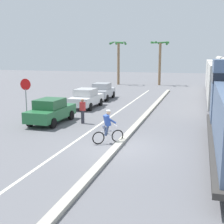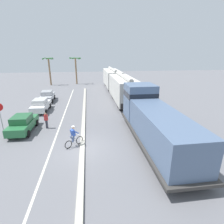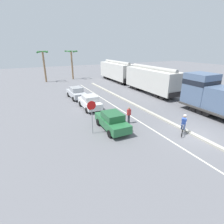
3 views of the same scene
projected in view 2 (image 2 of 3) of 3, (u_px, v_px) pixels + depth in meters
The scene contains 14 objects.
ground_plane at pixel (82, 149), 13.68m from camera, with size 120.00×120.00×0.00m, color slate.
median_curb at pixel (84, 120), 19.29m from camera, with size 0.36×36.00×0.16m, color #B2AD9E.
lane_stripe at pixel (61, 122), 19.00m from camera, with size 0.14×36.00×0.01m, color silver.
locomotive at pixel (151, 120), 14.57m from camera, with size 3.10×11.61×4.20m.
hopper_car_lead at pixel (123, 89), 25.89m from camera, with size 2.90×10.60×4.18m.
hopper_car_middle at pixel (112, 78), 36.78m from camera, with size 2.90×10.60×4.18m.
parked_car_green at pixel (23, 124), 16.44m from camera, with size 1.92×4.24×1.62m.
parked_car_white at pixel (41, 105), 22.27m from camera, with size 1.88×4.22×1.62m.
parked_car_silver at pixel (47, 96), 27.00m from camera, with size 1.95×4.26×1.62m.
cyclist at pixel (73, 137), 13.83m from camera, with size 1.38×1.10×1.71m.
stop_sign at pixel (0, 112), 15.89m from camera, with size 0.76×0.08×2.88m.
palm_tree_near at pixel (76, 64), 40.96m from camera, with size 2.69×2.74×6.35m.
palm_tree_far at pixel (49, 65), 39.49m from camera, with size 2.36×2.29×6.38m.
pedestrian_by_cars at pixel (46, 120), 17.15m from camera, with size 0.34×0.22×1.62m.
Camera 2 is at (0.67, -12.24, 7.11)m, focal length 28.00 mm.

